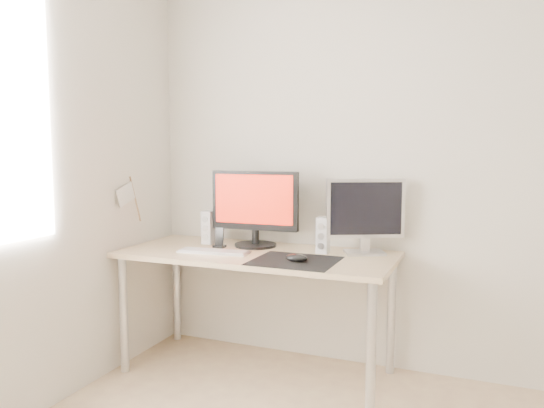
% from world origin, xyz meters
% --- Properties ---
extents(wall_back, '(3.50, 0.00, 3.50)m').
position_xyz_m(wall_back, '(0.00, 1.75, 1.25)').
color(wall_back, white).
rests_on(wall_back, ground).
extents(mousepad, '(0.45, 0.40, 0.00)m').
position_xyz_m(mousepad, '(-0.64, 1.23, 0.73)').
color(mousepad, black).
rests_on(mousepad, desk).
extents(mouse, '(0.12, 0.07, 0.04)m').
position_xyz_m(mouse, '(-0.62, 1.20, 0.75)').
color(mouse, black).
rests_on(mouse, mousepad).
extents(desk, '(1.60, 0.70, 0.73)m').
position_xyz_m(desk, '(-0.93, 1.38, 0.65)').
color(desk, '#D1B587').
rests_on(desk, ground).
extents(main_monitor, '(0.55, 0.27, 0.47)m').
position_xyz_m(main_monitor, '(-1.01, 1.54, 0.98)').
color(main_monitor, black).
rests_on(main_monitor, desk).
extents(second_monitor, '(0.42, 0.24, 0.43)m').
position_xyz_m(second_monitor, '(-0.33, 1.57, 0.97)').
color(second_monitor, silver).
rests_on(second_monitor, desk).
extents(speaker_left, '(0.07, 0.08, 0.21)m').
position_xyz_m(speaker_left, '(-1.33, 1.52, 0.83)').
color(speaker_left, white).
rests_on(speaker_left, desk).
extents(speaker_right, '(0.07, 0.08, 0.21)m').
position_xyz_m(speaker_right, '(-0.56, 1.50, 0.83)').
color(speaker_right, white).
rests_on(speaker_right, desk).
extents(keyboard, '(0.43, 0.15, 0.02)m').
position_xyz_m(keyboard, '(-1.16, 1.27, 0.74)').
color(keyboard, silver).
rests_on(keyboard, desk).
extents(phone_dock, '(0.07, 0.06, 0.12)m').
position_xyz_m(phone_dock, '(-1.20, 1.43, 0.77)').
color(phone_dock, black).
rests_on(phone_dock, desk).
extents(pennant, '(0.01, 0.23, 0.29)m').
position_xyz_m(pennant, '(-1.72, 1.24, 1.05)').
color(pennant, '#A57F54').
rests_on(pennant, wall_left).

